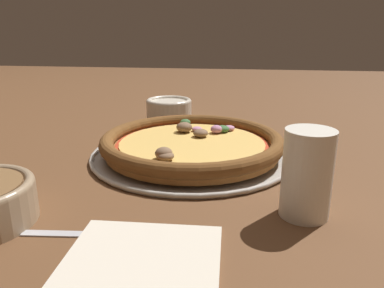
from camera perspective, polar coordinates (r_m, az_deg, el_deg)
name	(u,v)px	position (r m, az deg, el deg)	size (l,w,h in m)	color
ground_plane	(192,157)	(0.69, 0.00, -1.92)	(3.00, 3.00, 0.00)	brown
pizza_tray	(192,154)	(0.69, 0.00, -1.57)	(0.37, 0.37, 0.01)	#B7B2A8
pizza	(192,143)	(0.68, 0.00, 0.18)	(0.33, 0.33, 0.04)	#A86B33
bowl_near	(169,109)	(0.95, -3.53, 5.33)	(0.11, 0.11, 0.06)	beige
drinking_cup	(307,174)	(0.48, 17.13, -4.37)	(0.06, 0.06, 0.11)	silver
napkin	(142,257)	(0.40, -7.61, -16.72)	(0.16, 0.14, 0.01)	beige
fork	(106,234)	(0.45, -12.91, -13.26)	(0.18, 0.03, 0.00)	#B7B7BC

